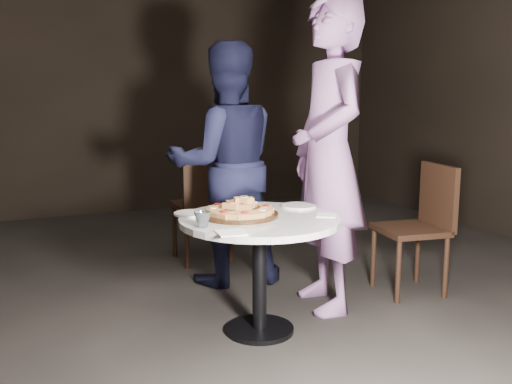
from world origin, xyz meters
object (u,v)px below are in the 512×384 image
Objects in this scene: water_glass at (203,219)px; table at (260,239)px; chair_right at (422,219)px; diner_teal at (329,156)px; chair_far at (205,199)px; focaccia_pile at (240,208)px; diner_navy at (225,165)px; serving_board at (240,215)px.

table is at bearing 15.50° from water_glass.
diner_teal is (-0.72, 0.01, 0.45)m from chair_right.
diner_teal reaches higher than table.
water_glass is (-0.35, -0.10, 0.16)m from table.
diner_teal is at bearing 109.25° from chair_far.
focaccia_pile is 1.33m from chair_far.
diner_navy is at bearing 75.50° from focaccia_pile.
chair_right is 0.85m from diner_teal.
focaccia_pile reaches higher than table.
diner_navy is (0.13, 0.90, 0.30)m from table.
serving_board is 1.10× the size of focaccia_pile.
chair_far is at bearing -153.48° from diner_teal.
serving_board is at bearing 31.21° from water_glass.
table is 2.55× the size of serving_board.
table is 1.27m from chair_right.
serving_board is 0.47× the size of chair_far.
diner_teal is (0.63, 0.15, 0.28)m from serving_board.
focaccia_pile is at bearing 80.20° from chair_far.
chair_right is (1.26, 0.19, -0.04)m from table.
water_glass is 1.12m from diner_navy.
diner_teal is (0.41, -0.69, 0.11)m from diner_navy.
serving_board is 0.49× the size of chair_right.
table is 0.40m from water_glass.
table is 1.37m from chair_far.
serving_board is 0.25× the size of diner_navy.
chair_far reaches higher than chair_right.
diner_teal reaches higher than water_glass.
chair_far is 0.53× the size of diner_navy.
water_glass is at bearing -149.36° from focaccia_pile.
diner_navy reaches higher than chair_right.
water_glass is at bearing 71.42° from chair_far.
water_glass is 0.10× the size of chair_far.
focaccia_pile is at bearing -76.69° from chair_right.
diner_teal reaches higher than diner_navy.
chair_right is (1.35, 0.13, -0.17)m from serving_board.
serving_board is at bearing 147.13° from table.
chair_right is (1.13, -1.17, -0.02)m from chair_far.
chair_far is at bearing 71.71° from water_glass.
chair_far reaches higher than table.
diner_navy is at bearing -114.51° from chair_right.
table is 1.21× the size of chair_far.
diner_navy is at bearing 75.25° from serving_board.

